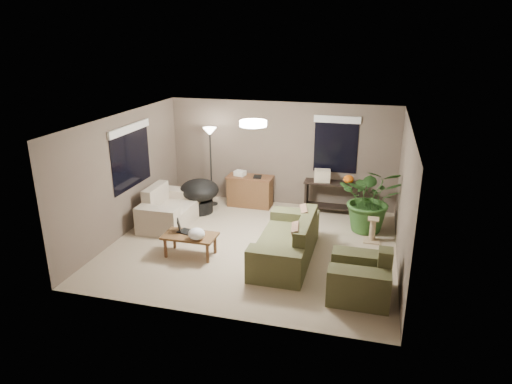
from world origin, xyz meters
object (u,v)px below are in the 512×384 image
(armchair, at_px, (361,279))
(coffee_table, at_px, (190,238))
(loveseat, at_px, (169,211))
(floor_lamp, at_px, (210,141))
(main_sofa, at_px, (288,244))
(console_table, at_px, (332,195))
(cat_scratching_post, at_px, (372,231))
(desk, at_px, (250,191))
(papasan_chair, at_px, (200,193))
(houseplant, at_px, (370,206))

(armchair, relative_size, coffee_table, 1.00)
(loveseat, distance_m, floor_lamp, 1.96)
(main_sofa, xyz_separation_m, floor_lamp, (-2.37, 2.35, 1.30))
(main_sofa, relative_size, coffee_table, 2.20)
(console_table, distance_m, cat_scratching_post, 1.70)
(main_sofa, bearing_deg, desk, 119.92)
(desk, height_order, papasan_chair, papasan_chair)
(main_sofa, xyz_separation_m, cat_scratching_post, (1.50, 1.18, -0.08))
(main_sofa, distance_m, cat_scratching_post, 1.91)
(papasan_chair, distance_m, houseplant, 3.88)
(houseplant, bearing_deg, cat_scratching_post, -81.23)
(armchair, height_order, houseplant, houseplant)
(armchair, distance_m, papasan_chair, 4.69)
(desk, bearing_deg, coffee_table, -97.44)
(cat_scratching_post, bearing_deg, loveseat, -177.17)
(armchair, relative_size, desk, 0.91)
(floor_lamp, bearing_deg, loveseat, -109.39)
(loveseat, relative_size, coffee_table, 1.60)
(papasan_chair, xyz_separation_m, cat_scratching_post, (3.96, -0.60, -0.25))
(main_sofa, distance_m, coffee_table, 1.84)
(console_table, bearing_deg, armchair, -76.66)
(main_sofa, distance_m, armchair, 1.66)
(loveseat, distance_m, cat_scratching_post, 4.36)
(main_sofa, bearing_deg, floor_lamp, 135.28)
(papasan_chair, bearing_deg, main_sofa, -35.84)
(armchair, height_order, floor_lamp, floor_lamp)
(coffee_table, distance_m, houseplant, 3.83)
(coffee_table, distance_m, desk, 2.87)
(coffee_table, bearing_deg, floor_lamp, 101.82)
(main_sofa, distance_m, floor_lamp, 3.58)
(armchair, height_order, cat_scratching_post, armchair)
(main_sofa, bearing_deg, armchair, -34.76)
(coffee_table, bearing_deg, console_table, 51.17)
(console_table, relative_size, papasan_chair, 1.24)
(coffee_table, relative_size, houseplant, 0.69)
(desk, distance_m, console_table, 1.97)
(main_sofa, bearing_deg, houseplant, 50.22)
(coffee_table, height_order, houseplant, houseplant)
(loveseat, distance_m, houseplant, 4.35)
(loveseat, bearing_deg, coffee_table, -51.29)
(loveseat, height_order, armchair, same)
(papasan_chair, bearing_deg, cat_scratching_post, -8.56)
(desk, distance_m, papasan_chair, 1.25)
(papasan_chair, bearing_deg, houseplant, -1.00)
(houseplant, height_order, cat_scratching_post, houseplant)
(papasan_chair, height_order, floor_lamp, floor_lamp)
(houseplant, bearing_deg, main_sofa, -129.78)
(armchair, xyz_separation_m, console_table, (-0.83, 3.51, 0.14))
(main_sofa, relative_size, console_table, 1.69)
(console_table, xyz_separation_m, floor_lamp, (-2.90, -0.21, 1.16))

